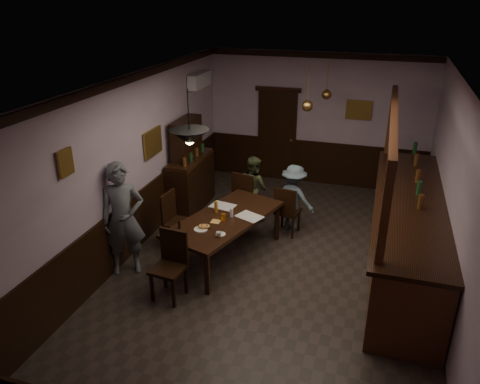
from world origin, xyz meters
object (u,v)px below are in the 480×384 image
at_px(chair_near, 171,261).
at_px(pendant_brass_mid, 307,106).
at_px(coffee_cup, 219,234).
at_px(dining_table, 225,221).
at_px(soda_can, 223,217).
at_px(pendant_iron, 189,137).
at_px(person_standing, 123,219).
at_px(pendant_brass_far, 327,95).
at_px(chair_far_left, 245,195).
at_px(chair_far_right, 287,209).
at_px(bar_counter, 406,232).
at_px(person_seated_left, 253,187).
at_px(sideboard, 190,174).
at_px(chair_side, 175,218).
at_px(person_seated_right, 294,198).

distance_m(chair_near, pendant_brass_mid, 3.73).
bearing_deg(coffee_cup, dining_table, 118.54).
bearing_deg(soda_can, pendant_iron, -111.33).
distance_m(person_standing, pendant_brass_far, 4.70).
relative_size(chair_far_left, pendant_brass_far, 1.30).
height_order(chair_far_left, pendant_brass_mid, pendant_brass_mid).
distance_m(chair_far_right, bar_counter, 2.13).
height_order(person_seated_left, sideboard, sideboard).
xyz_separation_m(bar_counter, pendant_brass_mid, (-1.89, 1.17, 1.65)).
relative_size(soda_can, pendant_brass_mid, 0.15).
height_order(chair_far_left, chair_far_right, chair_far_left).
height_order(person_seated_left, soda_can, person_seated_left).
xyz_separation_m(soda_can, bar_counter, (2.87, 0.68, -0.16)).
bearing_deg(pendant_brass_mid, sideboard, -177.69).
distance_m(dining_table, bar_counter, 2.93).
xyz_separation_m(chair_far_right, pendant_iron, (-1.06, -1.84, 1.80)).
relative_size(chair_side, bar_counter, 0.22).
distance_m(sideboard, bar_counter, 4.34).
bearing_deg(chair_far_right, chair_side, 38.68).
height_order(dining_table, person_seated_right, person_seated_right).
distance_m(chair_far_right, person_seated_right, 0.30).
xyz_separation_m(dining_table, chair_far_right, (0.82, 1.08, -0.16)).
bearing_deg(pendant_brass_mid, pendant_iron, -116.09).
height_order(dining_table, pendant_brass_far, pendant_brass_far).
bearing_deg(sideboard, soda_can, -52.79).
distance_m(dining_table, coffee_cup, 0.68).
height_order(chair_far_right, person_seated_right, person_seated_right).
bearing_deg(pendant_brass_far, chair_far_left, -129.79).
height_order(chair_far_right, person_standing, person_standing).
bearing_deg(pendant_iron, coffee_cup, 15.32).
relative_size(chair_far_right, coffee_cup, 11.98).
xyz_separation_m(person_seated_left, person_seated_right, (0.86, -0.27, 0.00)).
relative_size(dining_table, coffee_cup, 29.98).
bearing_deg(chair_far_right, person_seated_left, -25.18).
bearing_deg(coffee_cup, bar_counter, 41.42).
height_order(chair_near, person_standing, person_standing).
height_order(chair_side, bar_counter, bar_counter).
relative_size(coffee_cup, sideboard, 0.04).
distance_m(dining_table, chair_near, 1.32).
distance_m(chair_far_right, coffee_cup, 1.89).
bearing_deg(chair_side, chair_near, -151.66).
bearing_deg(person_seated_right, chair_far_right, 91.96).
bearing_deg(chair_near, pendant_brass_mid, 70.53).
distance_m(chair_side, sideboard, 1.63).
height_order(person_seated_left, pendant_iron, pendant_iron).
bearing_deg(sideboard, chair_far_left, -13.49).
height_order(chair_near, pendant_iron, pendant_iron).
bearing_deg(person_seated_left, person_standing, 95.05).
height_order(chair_far_right, coffee_cup, chair_far_right).
distance_m(chair_far_left, pendant_iron, 2.74).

